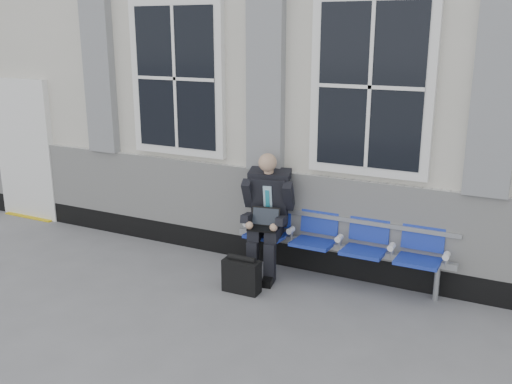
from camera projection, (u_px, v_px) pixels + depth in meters
The scene contains 5 objects.
ground at pixel (283, 328), 5.62m from camera, with size 70.00×70.00×0.00m, color slate.
station_building at pixel (385, 76), 8.01m from camera, with size 14.40×4.40×4.49m.
bench at pixel (341, 236), 6.55m from camera, with size 2.60×0.47×0.91m.
businessman at pixel (267, 209), 6.75m from camera, with size 0.64×0.86×1.47m.
briefcase at pixel (242, 275), 6.36m from camera, with size 0.42×0.19×0.43m.
Camera 1 is at (2.02, -4.63, 2.82)m, focal length 40.00 mm.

